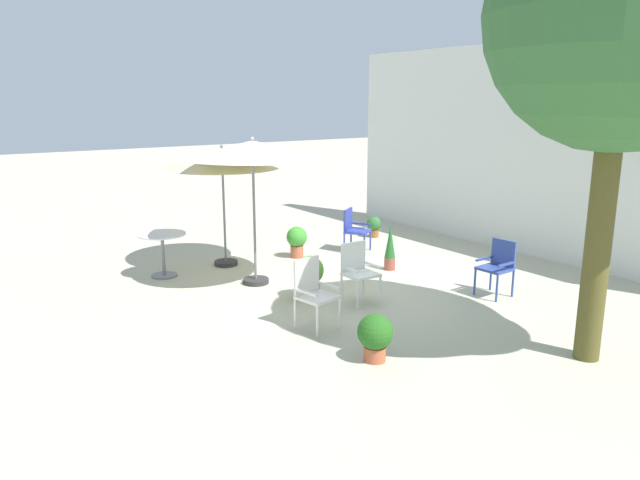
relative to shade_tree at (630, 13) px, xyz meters
name	(u,v)px	position (x,y,z in m)	size (l,w,h in m)	color
ground_plane	(334,289)	(-3.96, -0.96, -3.95)	(60.00, 60.00, 0.00)	#B6B399
villa_facade	(522,149)	(-3.96, 3.68, -1.88)	(9.36, 0.30, 4.15)	silver
shade_tree	(630,13)	(0.00, 0.00, 0.00)	(3.10, 2.95, 5.42)	brown
patio_umbrella_0	(253,151)	(-5.00, -1.87, -1.71)	(2.26, 2.26, 2.47)	#2D2D2D
patio_umbrella_1	(222,159)	(-6.33, -1.77, -1.96)	(2.08, 2.08, 2.26)	#2D2D2D
cafe_table_0	(163,246)	(-6.28, -3.00, -3.41)	(0.83, 0.83, 0.77)	silver
patio_chair_0	(358,268)	(-3.28, -1.02, -3.42)	(0.44, 0.48, 0.92)	white
patio_chair_1	(313,289)	(-2.80, -2.18, -3.41)	(0.54, 0.55, 0.96)	white
patio_chair_2	(498,264)	(-2.25, 1.00, -3.43)	(0.48, 0.47, 0.89)	#31458E
patio_chair_3	(354,227)	(-5.78, 0.85, -3.45)	(0.65, 0.65, 0.88)	#303DA0
potted_plant_0	(309,275)	(-3.84, -1.54, -3.57)	(0.46, 0.46, 0.68)	brown
potted_plant_1	(374,226)	(-6.53, 2.03, -3.69)	(0.33, 0.33, 0.47)	brown
potted_plant_2	(297,240)	(-6.03, -0.37, -3.60)	(0.41, 0.41, 0.62)	#A6573D
potted_plant_3	(390,248)	(-4.32, 0.55, -3.54)	(0.20, 0.20, 0.84)	#94493C
potted_plant_4	(375,335)	(-1.46, -2.20, -3.62)	(0.44, 0.44, 0.59)	#B15838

